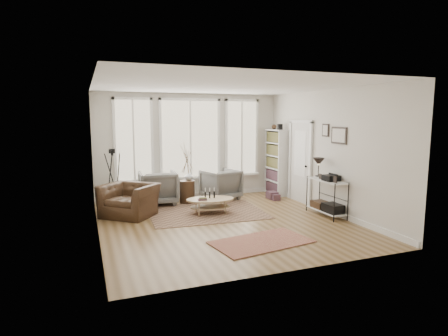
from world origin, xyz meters
name	(u,v)px	position (x,y,z in m)	size (l,w,h in m)	color
room	(226,157)	(0.02, 0.03, 1.43)	(5.50, 5.54, 2.90)	olive
bay_window	(190,140)	(0.00, 2.71, 1.61)	(4.14, 0.12, 2.24)	tan
door	(300,160)	(2.57, 1.15, 1.12)	(0.09, 1.06, 2.22)	silver
bookcase	(276,162)	(2.44, 2.23, 0.96)	(0.31, 0.85, 2.06)	white
low_shelf	(326,194)	(2.38, -0.30, 0.51)	(0.38, 1.08, 1.30)	white
wall_art	(335,134)	(2.58, -0.27, 1.88)	(0.04, 0.88, 0.44)	black
rug_main	(206,212)	(-0.12, 0.93, 0.01)	(2.67, 2.00, 0.01)	brown
rug_runner	(261,242)	(0.15, -1.45, 0.01)	(1.78, 0.99, 0.01)	maroon
coffee_table	(210,202)	(-0.07, 0.82, 0.28)	(1.19, 0.82, 0.52)	tan
armchair_left	(158,188)	(-1.03, 2.22, 0.43)	(0.93, 0.96, 0.87)	slate
armchair_right	(221,184)	(0.69, 2.18, 0.42)	(0.89, 0.91, 0.83)	slate
side_table	(187,173)	(-0.29, 2.07, 0.80)	(0.40, 0.40, 1.67)	#3C2617
vase	(189,176)	(-0.22, 2.15, 0.71)	(0.22, 0.22, 0.22)	silver
accent_chair	(130,200)	(-1.87, 1.27, 0.37)	(1.14, 0.99, 0.74)	#3C2617
tripod_camera	(113,182)	(-2.15, 2.04, 0.69)	(0.53, 0.53, 1.50)	black
book_stack_near	(272,195)	(2.05, 1.71, 0.10)	(0.25, 0.31, 0.20)	maroon
book_stack_far	(275,197)	(2.05, 1.54, 0.08)	(0.20, 0.26, 0.17)	maroon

